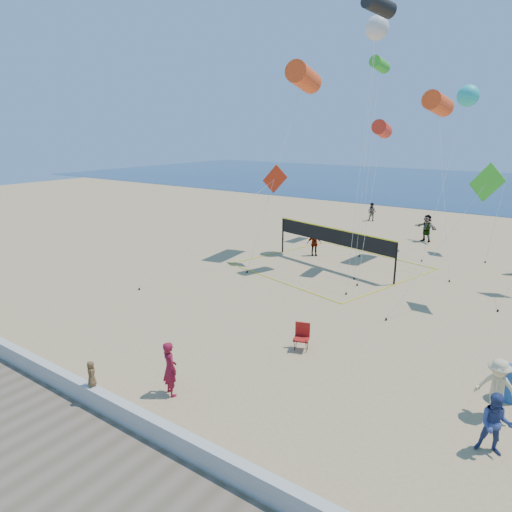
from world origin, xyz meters
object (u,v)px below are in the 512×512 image
Objects in this scene: woman at (170,369)px; trash_barrel at (511,384)px; camp_chair at (302,335)px; volleyball_net at (333,241)px.

woman is 10.13m from trash_barrel.
camp_chair is 0.10× the size of volleyball_net.
woman is at bearing -67.51° from volleyball_net.
woman is at bearing -128.90° from camp_chair.
camp_chair reaches higher than trash_barrel.
woman reaches higher than trash_barrel.
trash_barrel is 0.09× the size of volleyball_net.
volleyball_net is (-3.74, 10.12, 1.01)m from camp_chair.
volleyball_net is at bearing -61.40° from woman.
volleyball_net is at bearing 91.38° from camp_chair.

